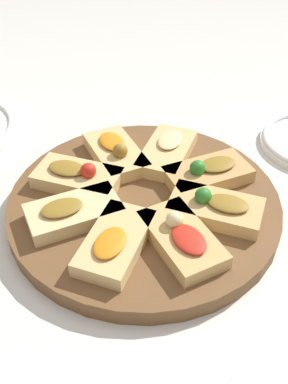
{
  "coord_description": "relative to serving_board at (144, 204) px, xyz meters",
  "views": [
    {
      "loc": [
        0.33,
        -0.35,
        0.44
      ],
      "look_at": [
        0.0,
        0.0,
        0.04
      ],
      "focal_mm": 42.0,
      "sensor_mm": 36.0,
      "label": 1
    }
  ],
  "objects": [
    {
      "name": "focaccia_slice_1",
      "position": [
        -0.09,
        0.04,
        0.02
      ],
      "size": [
        0.14,
        0.11,
        0.04
      ],
      "color": "#DBB775",
      "rests_on": "serving_board"
    },
    {
      "name": "focaccia_slice_2",
      "position": [
        -0.09,
        -0.04,
        0.02
      ],
      "size": [
        0.14,
        0.11,
        0.04
      ],
      "color": "#DBB775",
      "rests_on": "serving_board"
    },
    {
      "name": "focaccia_slice_4",
      "position": [
        0.04,
        -0.1,
        0.02
      ],
      "size": [
        0.11,
        0.14,
        0.03
      ],
      "color": "#DBB775",
      "rests_on": "serving_board"
    },
    {
      "name": "ground_plane",
      "position": [
        0.0,
        0.0,
        -0.01
      ],
      "size": [
        3.0,
        3.0,
        0.0
      ],
      "primitive_type": "plane",
      "color": "silver"
    },
    {
      "name": "focaccia_slice_6",
      "position": [
        0.09,
        0.04,
        0.02
      ],
      "size": [
        0.14,
        0.11,
        0.04
      ],
      "color": "tan",
      "rests_on": "serving_board"
    },
    {
      "name": "focaccia_slice_3",
      "position": [
        -0.04,
        -0.1,
        0.02
      ],
      "size": [
        0.11,
        0.14,
        0.03
      ],
      "color": "#E5C689",
      "rests_on": "serving_board"
    },
    {
      "name": "serving_board",
      "position": [
        0.0,
        0.0,
        0.0
      ],
      "size": [
        0.39,
        0.39,
        0.02
      ],
      "primitive_type": "cylinder",
      "color": "brown",
      "rests_on": "ground_plane"
    },
    {
      "name": "focaccia_slice_0",
      "position": [
        -0.04,
        0.1,
        0.02
      ],
      "size": [
        0.11,
        0.14,
        0.03
      ],
      "color": "#DBB775",
      "rests_on": "serving_board"
    },
    {
      "name": "focaccia_slice_7",
      "position": [
        0.04,
        0.09,
        0.02
      ],
      "size": [
        0.11,
        0.14,
        0.04
      ],
      "color": "tan",
      "rests_on": "serving_board"
    },
    {
      "name": "focaccia_slice_5",
      "position": [
        0.1,
        -0.03,
        0.02
      ],
      "size": [
        0.14,
        0.1,
        0.04
      ],
      "color": "tan",
      "rests_on": "serving_board"
    }
  ]
}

